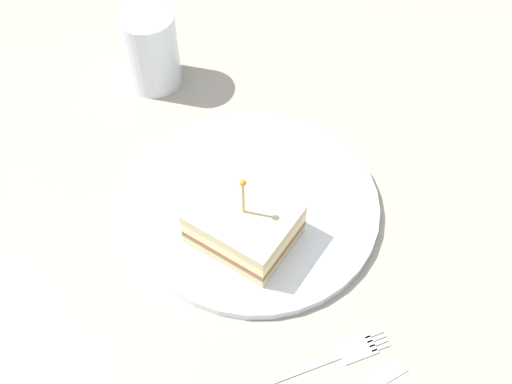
% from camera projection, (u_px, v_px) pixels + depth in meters
% --- Properties ---
extents(ground_plane, '(0.95, 0.95, 0.02)m').
position_uv_depth(ground_plane, '(256.00, 213.00, 0.76)').
color(ground_plane, '#9E9384').
extents(plate, '(0.28, 0.28, 0.01)m').
position_uv_depth(plate, '(256.00, 205.00, 0.75)').
color(plate, white).
rests_on(plate, ground_plane).
extents(sandwich_half_center, '(0.11, 0.12, 0.10)m').
position_uv_depth(sandwich_half_center, '(240.00, 223.00, 0.70)').
color(sandwich_half_center, beige).
rests_on(sandwich_half_center, plate).
extents(drink_glass, '(0.07, 0.07, 0.11)m').
position_uv_depth(drink_glass, '(151.00, 53.00, 0.84)').
color(drink_glass, '#B74C33').
rests_on(drink_glass, ground_plane).
extents(fork, '(0.09, 0.11, 0.00)m').
position_uv_depth(fork, '(343.00, 354.00, 0.65)').
color(fork, silver).
rests_on(fork, ground_plane).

